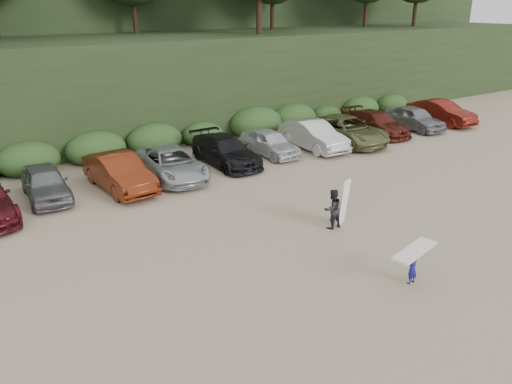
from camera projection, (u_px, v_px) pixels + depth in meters
ground at (296, 256)px, 17.05m from camera, size 120.00×120.00×0.00m
parked_cars at (194, 157)px, 25.12m from camera, size 39.89×6.42×1.65m
child_surfer at (413, 260)px, 15.12m from camera, size 2.00×0.96×1.16m
adult_surfer at (333, 208)px, 18.89m from camera, size 1.23×0.60×1.84m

